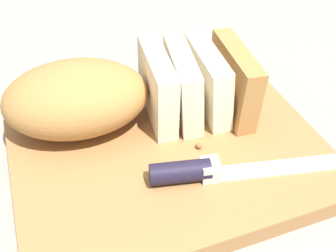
% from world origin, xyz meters
% --- Properties ---
extents(ground_plane, '(3.00, 3.00, 0.00)m').
position_xyz_m(ground_plane, '(0.00, 0.00, 0.00)').
color(ground_plane, gray).
extents(cutting_board, '(0.37, 0.29, 0.02)m').
position_xyz_m(cutting_board, '(0.00, 0.00, 0.01)').
color(cutting_board, '#9E6B3D').
rests_on(cutting_board, ground_plane).
extents(bread_loaf, '(0.31, 0.16, 0.09)m').
position_xyz_m(bread_loaf, '(-0.04, 0.07, 0.07)').
color(bread_loaf, '#A8753D').
rests_on(bread_loaf, cutting_board).
extents(bread_knife, '(0.29, 0.09, 0.02)m').
position_xyz_m(bread_knife, '(0.03, -0.06, 0.03)').
color(bread_knife, silver).
rests_on(bread_knife, cutting_board).
extents(crumb_near_knife, '(0.01, 0.01, 0.01)m').
position_xyz_m(crumb_near_knife, '(0.03, -0.02, 0.03)').
color(crumb_near_knife, '#996633').
rests_on(crumb_near_knife, cutting_board).
extents(crumb_near_loaf, '(0.01, 0.01, 0.01)m').
position_xyz_m(crumb_near_loaf, '(0.04, 0.02, 0.03)').
color(crumb_near_loaf, '#996633').
rests_on(crumb_near_loaf, cutting_board).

